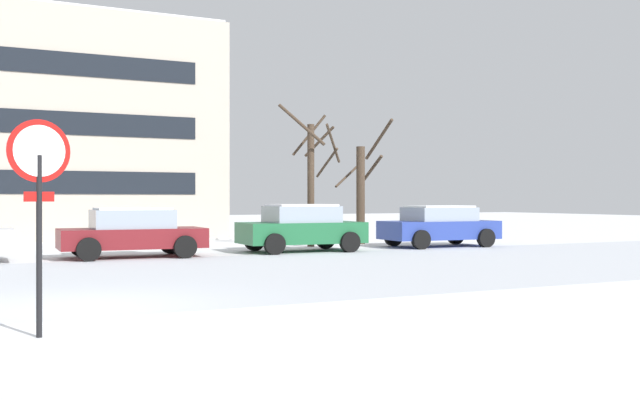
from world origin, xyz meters
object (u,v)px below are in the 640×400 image
Objects in this scene: stop_sign at (39,184)px; parked_car_maroon at (132,232)px; parked_car_green at (301,228)px; parked_car_blue at (439,226)px.

stop_sign is 0.64× the size of parked_car_maroon.
parked_car_green is at bearing 52.35° from stop_sign.
parked_car_maroon is 10.58m from parked_car_blue.
parked_car_blue is (10.58, -0.03, 0.01)m from parked_car_maroon.
parked_car_green is (5.29, -0.04, 0.04)m from parked_car_maroon.
stop_sign is at bearing -127.65° from parked_car_green.
stop_sign reaches higher than parked_car_blue.
parked_car_maroon is at bearing 179.84° from parked_car_blue.
stop_sign is at bearing -107.63° from parked_car_maroon.
stop_sign is 12.35m from parked_car_maroon.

